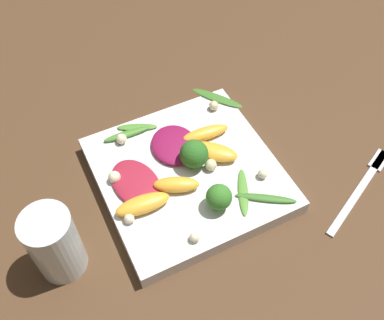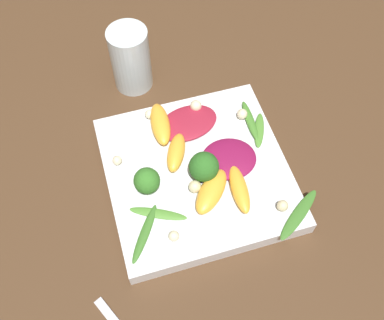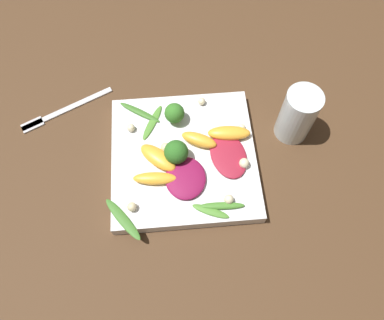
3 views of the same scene
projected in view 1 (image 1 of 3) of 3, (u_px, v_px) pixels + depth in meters
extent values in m
plane|color=#4C331E|center=(188.00, 180.00, 0.68)|extent=(2.40, 2.40, 0.00)
cube|color=white|center=(188.00, 175.00, 0.67)|extent=(0.26, 0.26, 0.03)
cylinder|color=silver|center=(55.00, 244.00, 0.56)|extent=(0.06, 0.06, 0.11)
cube|color=silver|center=(359.00, 190.00, 0.67)|extent=(0.09, 0.17, 0.01)
cube|color=silver|center=(380.00, 160.00, 0.70)|extent=(0.04, 0.05, 0.01)
ellipsoid|color=maroon|center=(136.00, 183.00, 0.64)|extent=(0.10, 0.08, 0.01)
ellipsoid|color=maroon|center=(172.00, 146.00, 0.68)|extent=(0.08, 0.08, 0.01)
ellipsoid|color=#FCAD33|center=(213.00, 152.00, 0.67)|extent=(0.07, 0.08, 0.02)
ellipsoid|color=#FCAD33|center=(176.00, 185.00, 0.64)|extent=(0.05, 0.07, 0.02)
ellipsoid|color=#FCAD33|center=(143.00, 204.00, 0.62)|extent=(0.03, 0.08, 0.02)
ellipsoid|color=#FCAD33|center=(205.00, 133.00, 0.69)|extent=(0.03, 0.08, 0.02)
cylinder|color=#7A9E51|center=(218.00, 203.00, 0.62)|extent=(0.02, 0.02, 0.01)
sphere|color=#387A28|center=(219.00, 197.00, 0.61)|extent=(0.04, 0.04, 0.04)
cylinder|color=#84AD5B|center=(194.00, 161.00, 0.66)|extent=(0.01, 0.01, 0.01)
sphere|color=#2D6B23|center=(194.00, 154.00, 0.65)|extent=(0.04, 0.04, 0.04)
ellipsoid|color=#518E33|center=(243.00, 192.00, 0.64)|extent=(0.08, 0.05, 0.00)
ellipsoid|color=#518E33|center=(137.00, 127.00, 0.71)|extent=(0.04, 0.06, 0.01)
ellipsoid|color=#3D7528|center=(217.00, 98.00, 0.75)|extent=(0.08, 0.07, 0.00)
ellipsoid|color=#47842D|center=(127.00, 134.00, 0.70)|extent=(0.02, 0.08, 0.01)
ellipsoid|color=#3D7528|center=(266.00, 198.00, 0.63)|extent=(0.06, 0.08, 0.01)
sphere|color=beige|center=(214.00, 106.00, 0.73)|extent=(0.02, 0.02, 0.02)
sphere|color=beige|center=(114.00, 177.00, 0.64)|extent=(0.02, 0.02, 0.02)
sphere|color=beige|center=(195.00, 237.00, 0.59)|extent=(0.01, 0.01, 0.01)
sphere|color=beige|center=(211.00, 165.00, 0.66)|extent=(0.02, 0.02, 0.02)
sphere|color=beige|center=(129.00, 219.00, 0.61)|extent=(0.01, 0.01, 0.01)
sphere|color=beige|center=(263.00, 174.00, 0.65)|extent=(0.01, 0.01, 0.01)
sphere|color=beige|center=(121.00, 139.00, 0.69)|extent=(0.02, 0.02, 0.02)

